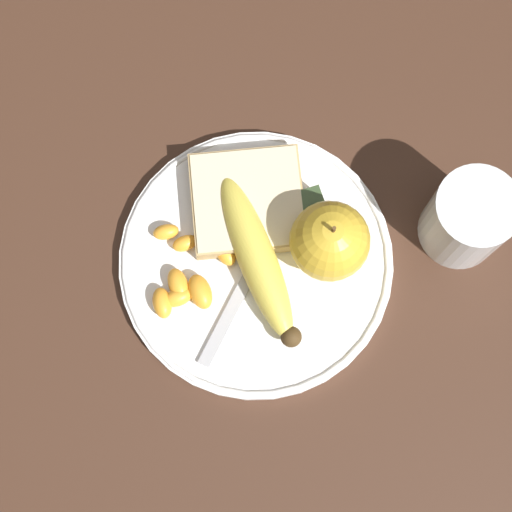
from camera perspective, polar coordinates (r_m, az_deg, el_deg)
ground_plane at (r=0.84m, az=0.00°, el=-0.50°), size 3.00×3.00×0.00m
plate at (r=0.83m, az=0.00°, el=-0.38°), size 0.27×0.27×0.01m
juice_glass at (r=0.83m, az=13.90°, el=2.39°), size 0.08×0.08×0.09m
apple at (r=0.80m, az=4.94°, el=1.00°), size 0.08×0.08×0.08m
banana at (r=0.81m, az=0.39°, el=-0.44°), size 0.04×0.17×0.04m
bread_slice at (r=0.83m, az=-0.56°, el=3.63°), size 0.13×0.12×0.02m
fork at (r=0.83m, az=0.10°, el=-0.24°), size 0.15×0.15×0.00m
jam_packet at (r=0.83m, az=3.09°, el=2.92°), size 0.05×0.04×0.02m
orange_segment_0 at (r=0.82m, az=-5.23°, el=-2.75°), size 0.03×0.02×0.02m
orange_segment_1 at (r=0.82m, az=-6.28°, el=-3.13°), size 0.02×0.03×0.02m
orange_segment_2 at (r=0.83m, az=-4.75°, el=0.85°), size 0.03×0.02×0.01m
orange_segment_3 at (r=0.82m, az=-2.09°, el=0.32°), size 0.02×0.03×0.02m
orange_segment_4 at (r=0.83m, az=-3.44°, el=2.82°), size 0.03×0.04×0.02m
orange_segment_5 at (r=0.83m, az=-3.22°, el=1.41°), size 0.03×0.02×0.01m
orange_segment_6 at (r=0.82m, az=-5.25°, el=-1.76°), size 0.02×0.03×0.02m
orange_segment_7 at (r=0.83m, az=-6.03°, el=1.61°), size 0.03×0.02×0.01m
orange_segment_8 at (r=0.81m, az=-3.74°, el=-2.39°), size 0.02×0.04×0.02m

